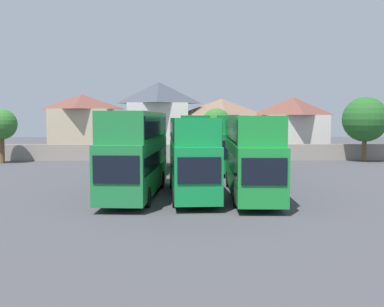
{
  "coord_description": "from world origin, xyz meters",
  "views": [
    {
      "loc": [
        -0.56,
        -27.43,
        4.75
      ],
      "look_at": [
        0.0,
        3.0,
        2.39
      ],
      "focal_mm": 42.96,
      "sensor_mm": 36.0,
      "label": 1
    }
  ],
  "objects_px": {
    "bus_2": "(192,152)",
    "house_terrace_left": "(82,124)",
    "house_terrace_centre": "(159,118)",
    "tree_left_of_lot": "(216,123)",
    "bus_3": "(251,151)",
    "bus_5": "(194,140)",
    "bus_6": "(231,140)",
    "house_terrace_right": "(221,126)",
    "tree_behind_wall": "(365,120)",
    "bus_1": "(136,149)",
    "bus_4": "(148,149)",
    "house_terrace_far_right": "(293,126)",
    "tree_right_of_lot": "(1,125)"
  },
  "relations": [
    {
      "from": "bus_6",
      "to": "tree_behind_wall",
      "type": "height_order",
      "value": "tree_behind_wall"
    },
    {
      "from": "bus_1",
      "to": "bus_4",
      "type": "distance_m",
      "value": 13.88
    },
    {
      "from": "bus_3",
      "to": "bus_4",
      "type": "bearing_deg",
      "value": -150.05
    },
    {
      "from": "bus_5",
      "to": "tree_right_of_lot",
      "type": "relative_size",
      "value": 1.81
    },
    {
      "from": "house_terrace_centre",
      "to": "tree_left_of_lot",
      "type": "distance_m",
      "value": 8.41
    },
    {
      "from": "house_terrace_centre",
      "to": "house_terrace_right",
      "type": "bearing_deg",
      "value": 4.19
    },
    {
      "from": "tree_left_of_lot",
      "to": "bus_4",
      "type": "bearing_deg",
      "value": -120.23
    },
    {
      "from": "bus_3",
      "to": "tree_right_of_lot",
      "type": "relative_size",
      "value": 2.11
    },
    {
      "from": "house_terrace_left",
      "to": "tree_behind_wall",
      "type": "xyz_separation_m",
      "value": [
        32.71,
        -10.1,
        0.62
      ]
    },
    {
      "from": "house_terrace_left",
      "to": "house_terrace_right",
      "type": "height_order",
      "value": "house_terrace_left"
    },
    {
      "from": "house_terrace_left",
      "to": "tree_left_of_lot",
      "type": "bearing_deg",
      "value": -18.3
    },
    {
      "from": "bus_5",
      "to": "bus_6",
      "type": "relative_size",
      "value": 0.87
    },
    {
      "from": "bus_3",
      "to": "house_terrace_right",
      "type": "xyz_separation_m",
      "value": [
        0.78,
        31.33,
        0.94
      ]
    },
    {
      "from": "house_terrace_far_right",
      "to": "bus_4",
      "type": "bearing_deg",
      "value": -135.53
    },
    {
      "from": "bus_1",
      "to": "bus_2",
      "type": "xyz_separation_m",
      "value": [
        3.42,
        -0.33,
        -0.19
      ]
    },
    {
      "from": "bus_2",
      "to": "bus_4",
      "type": "bearing_deg",
      "value": -168.07
    },
    {
      "from": "house_terrace_far_right",
      "to": "tree_behind_wall",
      "type": "distance_m",
      "value": 10.89
    },
    {
      "from": "bus_1",
      "to": "bus_3",
      "type": "bearing_deg",
      "value": 92.79
    },
    {
      "from": "house_terrace_centre",
      "to": "house_terrace_far_right",
      "type": "distance_m",
      "value": 17.15
    },
    {
      "from": "bus_4",
      "to": "bus_6",
      "type": "xyz_separation_m",
      "value": [
        7.52,
        -0.19,
        0.86
      ]
    },
    {
      "from": "house_terrace_centre",
      "to": "house_terrace_right",
      "type": "xyz_separation_m",
      "value": [
        8.0,
        0.59,
        -1.06
      ]
    },
    {
      "from": "house_terrace_left",
      "to": "house_terrace_centre",
      "type": "xyz_separation_m",
      "value": [
        9.95,
        -0.93,
        0.78
      ]
    },
    {
      "from": "house_terrace_left",
      "to": "tree_left_of_lot",
      "type": "distance_m",
      "value": 17.82
    },
    {
      "from": "tree_behind_wall",
      "to": "house_terrace_left",
      "type": "bearing_deg",
      "value": 162.85
    },
    {
      "from": "bus_3",
      "to": "tree_left_of_lot",
      "type": "height_order",
      "value": "tree_left_of_lot"
    },
    {
      "from": "house_terrace_left",
      "to": "tree_behind_wall",
      "type": "bearing_deg",
      "value": -17.15
    },
    {
      "from": "tree_right_of_lot",
      "to": "house_terrace_centre",
      "type": "bearing_deg",
      "value": 32.55
    },
    {
      "from": "bus_4",
      "to": "house_terrace_centre",
      "type": "relative_size",
      "value": 1.12
    },
    {
      "from": "bus_2",
      "to": "tree_right_of_lot",
      "type": "distance_m",
      "value": 28.58
    },
    {
      "from": "bus_3",
      "to": "tree_behind_wall",
      "type": "distance_m",
      "value": 26.65
    },
    {
      "from": "bus_2",
      "to": "bus_5",
      "type": "xyz_separation_m",
      "value": [
        0.43,
        14.22,
        0.11
      ]
    },
    {
      "from": "house_terrace_right",
      "to": "tree_left_of_lot",
      "type": "xyz_separation_m",
      "value": [
        -1.03,
        -5.25,
        0.46
      ]
    },
    {
      "from": "bus_3",
      "to": "house_terrace_centre",
      "type": "height_order",
      "value": "house_terrace_centre"
    },
    {
      "from": "bus_3",
      "to": "house_terrace_centre",
      "type": "distance_m",
      "value": 31.64
    },
    {
      "from": "bus_2",
      "to": "house_terrace_centre",
      "type": "distance_m",
      "value": 31.24
    },
    {
      "from": "bus_1",
      "to": "house_terrace_left",
      "type": "relative_size",
      "value": 1.48
    },
    {
      "from": "bus_6",
      "to": "house_terrace_left",
      "type": "bearing_deg",
      "value": -132.16
    },
    {
      "from": "bus_2",
      "to": "bus_6",
      "type": "height_order",
      "value": "bus_6"
    },
    {
      "from": "bus_6",
      "to": "tree_left_of_lot",
      "type": "bearing_deg",
      "value": -174.19
    },
    {
      "from": "bus_5",
      "to": "house_terrace_far_right",
      "type": "xyz_separation_m",
      "value": [
        13.06,
        16.85,
        0.99
      ]
    },
    {
      "from": "bus_4",
      "to": "tree_left_of_lot",
      "type": "xyz_separation_m",
      "value": [
        7.07,
        12.13,
        2.22
      ]
    },
    {
      "from": "house_terrace_right",
      "to": "bus_6",
      "type": "bearing_deg",
      "value": -91.89
    },
    {
      "from": "bus_4",
      "to": "tree_behind_wall",
      "type": "relative_size",
      "value": 1.48
    },
    {
      "from": "bus_2",
      "to": "house_terrace_left",
      "type": "relative_size",
      "value": 1.33
    },
    {
      "from": "bus_1",
      "to": "tree_right_of_lot",
      "type": "distance_m",
      "value": 26.09
    },
    {
      "from": "house_terrace_left",
      "to": "tree_behind_wall",
      "type": "height_order",
      "value": "house_terrace_left"
    },
    {
      "from": "bus_5",
      "to": "tree_left_of_lot",
      "type": "xyz_separation_m",
      "value": [
        2.91,
        12.07,
        1.36
      ]
    },
    {
      "from": "tree_left_of_lot",
      "to": "house_terrace_centre",
      "type": "bearing_deg",
      "value": 146.2
    },
    {
      "from": "bus_3",
      "to": "house_terrace_far_right",
      "type": "bearing_deg",
      "value": 164.47
    },
    {
      "from": "bus_6",
      "to": "bus_2",
      "type": "bearing_deg",
      "value": -11.45
    }
  ]
}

